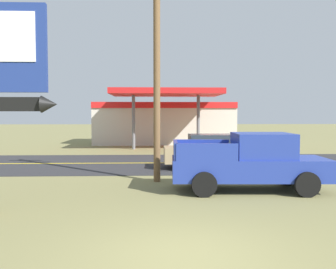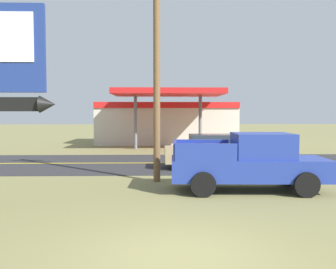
# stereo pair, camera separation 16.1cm
# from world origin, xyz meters

# --- Properties ---
(ground_plane) EXTENTS (180.00, 180.00, 0.00)m
(ground_plane) POSITION_xyz_m (0.00, 0.00, 0.00)
(ground_plane) COLOR olive
(road_asphalt) EXTENTS (140.00, 8.00, 0.02)m
(road_asphalt) POSITION_xyz_m (0.00, 13.00, 0.01)
(road_asphalt) COLOR #2B2B2D
(road_asphalt) RESTS_ON ground
(road_centre_line) EXTENTS (126.00, 0.20, 0.01)m
(road_centre_line) POSITION_xyz_m (0.00, 13.00, 0.02)
(road_centre_line) COLOR gold
(road_centre_line) RESTS_ON road_asphalt
(utility_pole) EXTENTS (1.67, 0.26, 8.30)m
(utility_pole) POSITION_xyz_m (-0.44, 7.66, 4.41)
(utility_pole) COLOR brown
(utility_pole) RESTS_ON ground
(gas_station) EXTENTS (12.00, 11.50, 4.40)m
(gas_station) POSITION_xyz_m (0.35, 26.62, 1.94)
(gas_station) COLOR beige
(gas_station) RESTS_ON ground
(pickup_blue_parked_on_lawn) EXTENTS (5.27, 2.40, 1.96)m
(pickup_blue_parked_on_lawn) POSITION_xyz_m (2.74, 5.83, 0.96)
(pickup_blue_parked_on_lawn) COLOR #233893
(pickup_blue_parked_on_lawn) RESTS_ON ground
(car_tan_mid_lane) EXTENTS (4.20, 2.00, 1.64)m
(car_tan_mid_lane) POSITION_xyz_m (2.07, 11.00, 0.83)
(car_tan_mid_lane) COLOR tan
(car_tan_mid_lane) RESTS_ON ground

